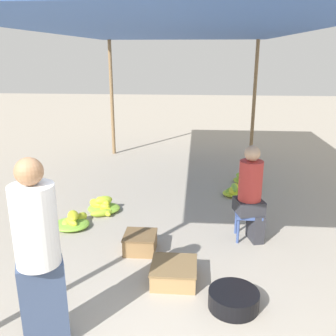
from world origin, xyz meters
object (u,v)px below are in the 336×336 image
object	(u,v)px
basin_black	(234,299)
crate_near	(140,242)
vendor_seated	(251,192)
banana_pile_left_0	(72,222)
stool	(248,217)
banana_pile_right_0	(234,191)
banana_pile_left_1	(103,207)
crate_mid	(174,273)
vendor_foreground	(38,253)
banana_pile_right_1	(247,179)

from	to	relation	value
basin_black	crate_near	bearing A→B (deg)	136.75
vendor_seated	banana_pile_left_0	xyz separation A→B (m)	(-2.46, 0.16, -0.59)
stool	banana_pile_right_0	xyz separation A→B (m)	(-0.03, 1.56, -0.22)
banana_pile_left_1	crate_mid	world-z (taller)	banana_pile_left_1
banana_pile_left_0	stool	bearing A→B (deg)	-3.58
vendor_foreground	banana_pile_left_1	size ratio (longest dim) A/B	3.01
banana_pile_right_1	crate_mid	world-z (taller)	banana_pile_right_1
crate_mid	basin_black	bearing A→B (deg)	-32.58
stool	banana_pile_right_0	world-z (taller)	stool
vendor_foreground	banana_pile_right_0	bearing A→B (deg)	61.98
vendor_foreground	crate_near	xyz separation A→B (m)	(0.56, 1.59, -0.74)
stool	banana_pile_right_1	bearing A→B (deg)	83.16
crate_mid	banana_pile_right_1	bearing A→B (deg)	70.31
banana_pile_left_0	crate_near	bearing A→B (deg)	-28.91
stool	vendor_seated	xyz separation A→B (m)	(0.02, -0.00, 0.35)
banana_pile_right_0	crate_near	size ratio (longest dim) A/B	0.98
vendor_foreground	crate_near	bearing A→B (deg)	70.40
banana_pile_right_1	vendor_foreground	bearing A→B (deg)	-117.34
banana_pile_left_0	crate_near	distance (m)	1.22
banana_pile_left_1	crate_near	distance (m)	1.37
banana_pile_left_0	banana_pile_right_0	bearing A→B (deg)	30.26
vendor_foreground	basin_black	bearing A→B (deg)	19.53
banana_pile_right_0	banana_pile_right_1	distance (m)	0.75
banana_pile_left_1	crate_mid	xyz separation A→B (m)	(1.22, -1.75, 0.02)
banana_pile_right_0	banana_pile_left_1	bearing A→B (deg)	-157.78
banana_pile_right_0	banana_pile_right_1	world-z (taller)	banana_pile_right_1
vendor_seated	crate_near	bearing A→B (deg)	-162.69
vendor_foreground	banana_pile_left_1	world-z (taller)	vendor_foreground
crate_near	banana_pile_right_0	bearing A→B (deg)	56.10
stool	banana_pile_left_0	size ratio (longest dim) A/B	0.67
banana_pile_left_0	banana_pile_right_1	world-z (taller)	banana_pile_right_1
vendor_seated	vendor_foreground	bearing A→B (deg)	-134.07
banana_pile_right_1	crate_near	xyz separation A→B (m)	(-1.64, -2.68, 0.03)
banana_pile_right_0	crate_near	world-z (taller)	crate_near
vendor_foreground	basin_black	xyz separation A→B (m)	(1.63, 0.58, -0.77)
basin_black	banana_pile_right_1	distance (m)	3.73
banana_pile_left_1	banana_pile_right_0	distance (m)	2.27
basin_black	banana_pile_right_0	world-z (taller)	banana_pile_right_0
vendor_foreground	banana_pile_right_0	distance (m)	4.13
banana_pile_right_0	crate_near	xyz separation A→B (m)	(-1.34, -2.00, 0.02)
vendor_seated	basin_black	bearing A→B (deg)	-102.54
basin_black	crate_mid	bearing A→B (deg)	147.42
banana_pile_left_1	banana_pile_right_0	size ratio (longest dim) A/B	1.40
basin_black	crate_near	size ratio (longest dim) A/B	1.24
banana_pile_right_0	basin_black	bearing A→B (deg)	-95.18
stool	banana_pile_left_0	xyz separation A→B (m)	(-2.44, 0.15, -0.23)
crate_mid	vendor_seated	bearing A→B (deg)	48.54
vendor_foreground	banana_pile_left_0	world-z (taller)	vendor_foreground
banana_pile_left_1	crate_near	size ratio (longest dim) A/B	1.38
vendor_seated	banana_pile_right_1	size ratio (longest dim) A/B	2.22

